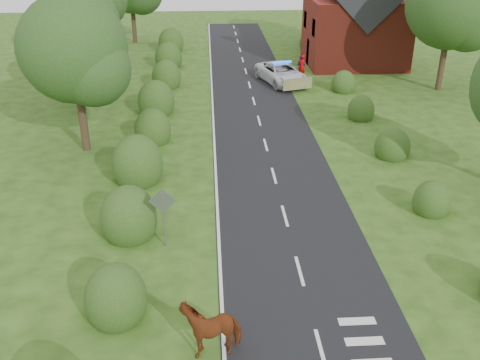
{
  "coord_description": "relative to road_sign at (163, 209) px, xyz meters",
  "views": [
    {
      "loc": [
        -3.15,
        -15.86,
        11.67
      ],
      "look_at": [
        -1.88,
        5.03,
        1.3
      ],
      "focal_mm": 40.0,
      "sensor_mm": 36.0,
      "label": 1
    }
  ],
  "objects": [
    {
      "name": "road",
      "position": [
        5.0,
        13.0,
        -1.64
      ],
      "size": [
        6.0,
        70.0,
        0.02
      ],
      "primitive_type": "cube",
      "color": "black",
      "rests_on": "ground"
    },
    {
      "name": "road_sign",
      "position": [
        0.0,
        0.0,
        0.0
      ],
      "size": [
        1.06,
        0.08,
        2.53
      ],
      "color": "gray",
      "rests_on": "ground"
    },
    {
      "name": "tree_right_b",
      "position": [
        19.29,
        19.84,
        4.28
      ],
      "size": [
        6.56,
        6.4,
        9.4
      ],
      "color": "#332316",
      "rests_on": "ground"
    },
    {
      "name": "hedgerow_right",
      "position": [
        11.6,
        9.21,
        -1.1
      ],
      "size": [
        2.1,
        45.78,
        2.1
      ],
      "color": "#1E4015",
      "rests_on": "ground"
    },
    {
      "name": "pedestrian_red",
      "position": [
        9.33,
        23.85,
        -0.73
      ],
      "size": [
        0.79,
        0.78,
        1.84
      ],
      "primitive_type": "imported",
      "rotation": [
        0.0,
        0.0,
        3.92
      ],
      "color": "#B90706",
      "rests_on": "ground"
    },
    {
      "name": "pedestrian_purple",
      "position": [
        9.34,
        24.31,
        -0.8
      ],
      "size": [
        1.04,
        0.99,
        1.7
      ],
      "primitive_type": "imported",
      "rotation": [
        0.0,
        0.0,
        2.57
      ],
      "color": "#481963",
      "rests_on": "ground"
    },
    {
      "name": "hedgerow_left",
      "position": [
        -1.51,
        9.69,
        -0.91
      ],
      "size": [
        2.75,
        50.41,
        3.0
      ],
      "color": "#1E4015",
      "rests_on": "ground"
    },
    {
      "name": "house",
      "position": [
        14.49,
        28.0,
        2.13
      ],
      "size": [
        8.0,
        7.4,
        9.17
      ],
      "color": "maroon",
      "rests_on": "ground"
    },
    {
      "name": "ground",
      "position": [
        5.0,
        -2.0,
        -1.65
      ],
      "size": [
        120.0,
        120.0,
        0.0
      ],
      "primitive_type": "plane",
      "color": "#2A4915"
    },
    {
      "name": "police_van",
      "position": [
        7.5,
        22.38,
        -0.88
      ],
      "size": [
        4.08,
        6.06,
        1.69
      ],
      "rotation": [
        0.0,
        0.0,
        0.3
      ],
      "color": "silver",
      "rests_on": "ground"
    },
    {
      "name": "road_markings",
      "position": [
        3.4,
        10.93,
        -1.63
      ],
      "size": [
        4.96,
        70.0,
        0.01
      ],
      "color": "white",
      "rests_on": "road"
    },
    {
      "name": "tree_left_b",
      "position": [
        -6.25,
        17.86,
        3.39
      ],
      "size": [
        5.74,
        5.6,
        8.07
      ],
      "color": "#332316",
      "rests_on": "ground"
    },
    {
      "name": "tree_left_a",
      "position": [
        -4.75,
        9.86,
        3.69
      ],
      "size": [
        5.74,
        5.6,
        8.38
      ],
      "color": "#332316",
      "rests_on": "ground"
    },
    {
      "name": "cow",
      "position": [
        1.74,
        -5.62,
        -0.93
      ],
      "size": [
        2.23,
        1.52,
        1.44
      ],
      "primitive_type": "imported",
      "rotation": [
        0.0,
        0.0,
        -1.33
      ],
      "color": "brown",
      "rests_on": "ground"
    }
  ]
}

